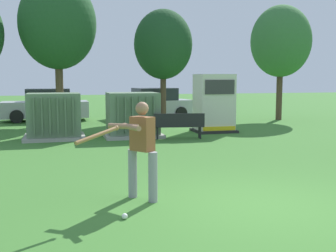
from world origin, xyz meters
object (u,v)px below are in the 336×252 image
object	(u,v)px
sports_ball	(125,216)
park_bench	(179,124)
parked_car_leftmost	(46,106)
transformer_west	(54,117)
parked_car_left_of_center	(153,104)
transformer_mid_west	(133,115)
generator_enclosure	(214,103)
batter	(140,146)

from	to	relation	value
sports_ball	park_bench	bearing A→B (deg)	68.15
park_bench	parked_car_leftmost	size ratio (longest dim) A/B	0.44
transformer_west	park_bench	world-z (taller)	transformer_west
sports_ball	parked_car_leftmost	world-z (taller)	parked_car_leftmost
parked_car_left_of_center	parked_car_leftmost	bearing A→B (deg)	177.85
transformer_mid_west	generator_enclosure	xyz separation A→B (m)	(3.40, 0.58, 0.35)
transformer_mid_west	sports_ball	bearing A→B (deg)	-100.80
transformer_west	parked_car_leftmost	size ratio (longest dim) A/B	0.50
transformer_west	parked_car_left_of_center	world-z (taller)	same
generator_enclosure	parked_car_leftmost	distance (m)	9.09
transformer_mid_west	park_bench	size ratio (longest dim) A/B	1.14
generator_enclosure	sports_ball	distance (m)	10.84
park_bench	parked_car_left_of_center	xyz separation A→B (m)	(0.77, 7.59, 0.22)
transformer_mid_west	sports_ball	size ratio (longest dim) A/B	23.33
sports_ball	parked_car_leftmost	xyz separation A→B (m)	(-1.51, 15.73, 0.71)
transformer_mid_west	parked_car_left_of_center	size ratio (longest dim) A/B	0.48
generator_enclosure	batter	world-z (taller)	generator_enclosure
park_bench	sports_ball	size ratio (longest dim) A/B	20.45
generator_enclosure	transformer_west	bearing A→B (deg)	-176.20
sports_ball	batter	bearing A→B (deg)	65.20
batter	parked_car_left_of_center	size ratio (longest dim) A/B	0.39
transformer_mid_west	transformer_west	bearing A→B (deg)	176.51
batter	parked_car_leftmost	distance (m)	14.93
transformer_west	transformer_mid_west	world-z (taller)	same
generator_enclosure	sports_ball	world-z (taller)	generator_enclosure
transformer_mid_west	sports_ball	distance (m)	9.12
park_bench	parked_car_leftmost	distance (m)	9.10
generator_enclosure	transformer_mid_west	bearing A→B (deg)	-170.30
transformer_mid_west	generator_enclosure	size ratio (longest dim) A/B	0.91
batter	parked_car_leftmost	xyz separation A→B (m)	(-1.94, 14.80, -0.22)
transformer_west	sports_ball	xyz separation A→B (m)	(1.08, -9.09, -0.74)
transformer_mid_west	parked_car_leftmost	size ratio (longest dim) A/B	0.50
transformer_mid_west	parked_car_leftmost	distance (m)	7.52
batter	parked_car_left_of_center	xyz separation A→B (m)	(3.52, 14.59, -0.22)
batter	sports_ball	bearing A→B (deg)	-114.80
parked_car_leftmost	parked_car_left_of_center	world-z (taller)	same
generator_enclosure	park_bench	bearing A→B (deg)	-140.66
generator_enclosure	sports_ball	bearing A→B (deg)	-118.21
transformer_west	transformer_mid_west	size ratio (longest dim) A/B	1.00
transformer_west	parked_car_left_of_center	size ratio (longest dim) A/B	0.48
sports_ball	parked_car_left_of_center	distance (m)	16.03
transformer_west	park_bench	size ratio (longest dim) A/B	1.14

